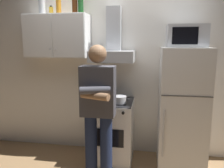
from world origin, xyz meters
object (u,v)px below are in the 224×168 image
(bottle_liquor_amber, at_px, (59,4))
(bottle_canister_steel, at_px, (42,7))
(upper_cabinet, at_px, (58,36))
(bottle_spice_jar, at_px, (51,11))
(stove_oven, at_px, (111,130))
(person_standing, at_px, (98,111))
(bottle_wine_green, at_px, (81,2))
(refrigerator, at_px, (182,109))
(range_hood, at_px, (113,47))
(microwave, at_px, (186,36))
(bottle_rum_dark, at_px, (75,5))
(cooking_pot, at_px, (120,100))

(bottle_liquor_amber, bearing_deg, bottle_canister_steel, -173.69)
(upper_cabinet, bearing_deg, bottle_spice_jar, 163.22)
(stove_oven, distance_m, person_standing, 0.77)
(bottle_wine_green, relative_size, bottle_canister_steel, 1.43)
(upper_cabinet, relative_size, refrigerator, 0.56)
(person_standing, bearing_deg, range_hood, 86.09)
(refrigerator, xyz_separation_m, bottle_spice_jar, (-1.84, 0.15, 1.30))
(refrigerator, distance_m, microwave, 0.94)
(microwave, bearing_deg, person_standing, -148.00)
(refrigerator, relative_size, bottle_rum_dark, 5.84)
(bottle_rum_dark, bearing_deg, cooking_pot, -22.72)
(upper_cabinet, height_order, cooking_pot, upper_cabinet)
(refrigerator, relative_size, bottle_spice_jar, 13.04)
(bottle_canister_steel, bearing_deg, bottle_liquor_amber, 6.31)
(bottle_wine_green, xyz_separation_m, bottle_spice_jar, (-0.44, 0.00, -0.10))
(upper_cabinet, height_order, refrigerator, upper_cabinet)
(range_hood, height_order, bottle_liquor_amber, bottle_liquor_amber)
(range_hood, bearing_deg, person_standing, -93.91)
(bottle_rum_dark, bearing_deg, bottle_wine_green, -8.31)
(upper_cabinet, relative_size, cooking_pot, 3.24)
(refrigerator, distance_m, cooking_pot, 0.84)
(stove_oven, height_order, bottle_rum_dark, bottle_rum_dark)
(microwave, xyz_separation_m, bottle_spice_jar, (-1.84, 0.13, 0.36))
(upper_cabinet, relative_size, bottle_spice_jar, 7.34)
(stove_oven, relative_size, bottle_rum_dark, 3.19)
(range_hood, height_order, refrigerator, range_hood)
(cooking_pot, xyz_separation_m, bottle_canister_steel, (-1.14, 0.24, 1.24))
(person_standing, distance_m, bottle_wine_green, 1.56)
(stove_oven, bearing_deg, range_hood, 90.00)
(stove_oven, distance_m, microwave, 1.62)
(bottle_spice_jar, distance_m, bottle_canister_steel, 0.13)
(bottle_wine_green, bearing_deg, cooking_pot, -24.74)
(bottle_wine_green, xyz_separation_m, bottle_canister_steel, (-0.55, -0.03, -0.05))
(range_hood, xyz_separation_m, cooking_pot, (0.13, -0.25, -0.68))
(stove_oven, bearing_deg, refrigerator, 0.04)
(bottle_spice_jar, bearing_deg, bottle_liquor_amber, -4.38)
(range_hood, relative_size, bottle_canister_steel, 3.33)
(microwave, bearing_deg, bottle_wine_green, 174.67)
(range_hood, relative_size, microwave, 1.56)
(stove_oven, bearing_deg, bottle_canister_steel, 173.34)
(stove_oven, height_order, bottle_spice_jar, bottle_spice_jar)
(range_hood, bearing_deg, bottle_liquor_amber, 178.73)
(bottle_wine_green, bearing_deg, bottle_canister_steel, -176.68)
(bottle_canister_steel, bearing_deg, bottle_wine_green, 3.32)
(bottle_rum_dark, bearing_deg, upper_cabinet, -171.60)
(refrigerator, height_order, bottle_spice_jar, bottle_spice_jar)
(upper_cabinet, distance_m, bottle_spice_jar, 0.37)
(range_hood, bearing_deg, refrigerator, -7.55)
(bottle_canister_steel, bearing_deg, cooking_pot, -11.75)
(cooking_pot, relative_size, bottle_liquor_amber, 0.93)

